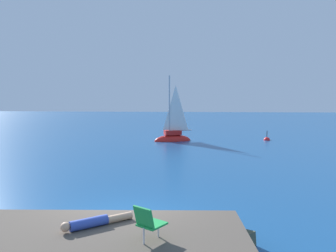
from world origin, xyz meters
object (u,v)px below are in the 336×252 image
Objects in this scene: person_sunbather at (94,222)px; beach_chair at (148,222)px; sailboat_near at (173,137)px; marker_buoy at (267,140)px.

person_sunbather is 1.60m from beach_chair.
sailboat_near reaches higher than person_sunbather.
beach_chair is 0.71× the size of marker_buoy.
marker_buoy is (7.22, 23.15, -1.15)m from beach_chair.
person_sunbather is 1.83× the size of beach_chair.
beach_chair is (1.10, -21.88, 0.82)m from sailboat_near.
beach_chair is at bearing -107.32° from marker_buoy.
sailboat_near is 21.18m from person_sunbather.
beach_chair is 24.28m from marker_buoy.
marker_buoy is at bearing 15.67° from beach_chair.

